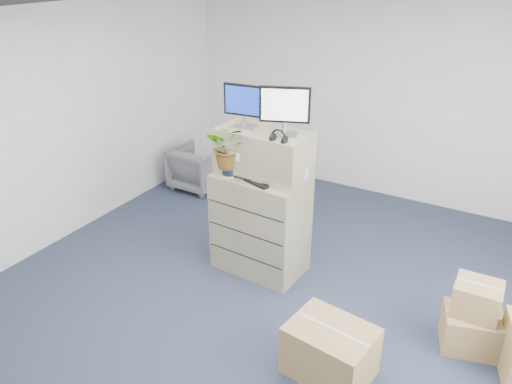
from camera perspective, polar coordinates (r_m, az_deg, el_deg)
ground at (r=5.04m, az=0.44°, el=-14.94°), size 7.00×7.00×0.00m
wall_back at (r=7.34m, az=14.38°, el=10.02°), size 6.00×0.02×2.80m
filing_cabinet_lower at (r=5.53m, az=0.49°, el=-3.64°), size 1.02×0.66×1.15m
filing_cabinet_upper at (r=5.23m, az=0.85°, el=4.45°), size 1.01×0.55×0.49m
monitor_left at (r=5.18m, az=-1.35°, el=10.06°), size 0.46×0.20×0.45m
monitor_right at (r=4.93m, az=3.29°, el=9.51°), size 0.48×0.27×0.49m
headphones at (r=4.83m, az=2.61°, el=6.30°), size 0.16×0.03×0.16m
keyboard at (r=5.19m, az=-0.13°, el=1.49°), size 0.51×0.33×0.02m
mouse at (r=5.03m, az=3.17°, el=0.70°), size 0.12×0.09×0.03m
water_bottle at (r=5.24m, az=1.55°, el=3.14°), size 0.07×0.07×0.26m
phone_dock at (r=5.32m, az=0.42°, el=2.51°), size 0.06×0.05×0.13m
external_drive at (r=5.21m, az=3.87°, el=1.77°), size 0.22×0.17×0.06m
tissue_box at (r=5.15m, az=4.41°, el=2.48°), size 0.30×0.16×0.11m
potted_plant at (r=5.22m, az=-3.03°, el=4.60°), size 0.54×0.57×0.46m
office_chair at (r=7.65m, az=-6.70°, el=3.02°), size 0.70×0.66×0.72m
cardboard_boxes at (r=4.75m, az=21.55°, el=-15.93°), size 2.44×1.52×0.67m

